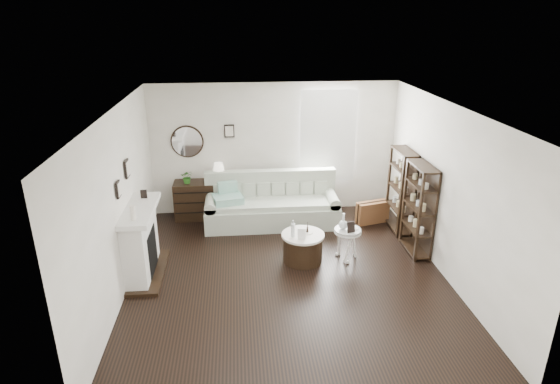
{
  "coord_description": "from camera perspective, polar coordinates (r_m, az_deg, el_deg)",
  "views": [
    {
      "loc": [
        -0.74,
        -6.5,
        3.98
      ],
      "look_at": [
        -0.06,
        0.8,
        1.15
      ],
      "focal_mm": 30.0,
      "sensor_mm": 36.0,
      "label": 1
    }
  ],
  "objects": [
    {
      "name": "dresser",
      "position": [
        9.69,
        -9.3,
        -0.94
      ],
      "size": [
        1.16,
        0.5,
        0.77
      ],
      "color": "black",
      "rests_on": "ground"
    },
    {
      "name": "suitcase",
      "position": [
        9.58,
        11.19,
        -2.43
      ],
      "size": [
        0.69,
        0.38,
        0.44
      ],
      "primitive_type": "cube",
      "rotation": [
        0.0,
        0.0,
        0.26
      ],
      "color": "brown",
      "rests_on": "ground"
    },
    {
      "name": "shelf_unit_far",
      "position": [
        9.18,
        14.56,
        0.16
      ],
      "size": [
        0.3,
        0.8,
        1.6
      ],
      "color": "black",
      "rests_on": "ground"
    },
    {
      "name": "quilt",
      "position": [
        9.11,
        -6.37,
        -0.84
      ],
      "size": [
        0.64,
        0.56,
        0.14
      ],
      "primitive_type": "cube",
      "rotation": [
        0.0,
        0.0,
        0.23
      ],
      "color": "#24855C",
      "rests_on": "sofa"
    },
    {
      "name": "eiffel_ped",
      "position": [
        8.0,
        8.89,
        -3.8
      ],
      "size": [
        0.13,
        0.13,
        0.18
      ],
      "primitive_type": null,
      "rotation": [
        0.0,
        0.0,
        0.34
      ],
      "color": "black",
      "rests_on": "pedestal_table"
    },
    {
      "name": "pedestal_table",
      "position": [
        8.01,
        8.25,
        -4.81
      ],
      "size": [
        0.46,
        0.46,
        0.56
      ],
      "rotation": [
        0.0,
        0.0,
        -0.08
      ],
      "color": "silver",
      "rests_on": "ground"
    },
    {
      "name": "sofa",
      "position": [
        9.34,
        -1.03,
        -1.83
      ],
      "size": [
        2.62,
        0.91,
        1.02
      ],
      "color": "#A7B19E",
      "rests_on": "ground"
    },
    {
      "name": "card_frame_drum",
      "position": [
        7.66,
        2.65,
        -5.16
      ],
      "size": [
        0.14,
        0.07,
        0.18
      ],
      "primitive_type": "cube",
      "rotation": [
        -0.21,
        0.0,
        -0.13
      ],
      "color": "white",
      "rests_on": "drum_table"
    },
    {
      "name": "room",
      "position": [
        9.62,
        3.67,
        6.73
      ],
      "size": [
        5.5,
        5.5,
        5.5
      ],
      "color": "black",
      "rests_on": "ground"
    },
    {
      "name": "potted_plant",
      "position": [
        9.49,
        -11.24,
        1.82
      ],
      "size": [
        0.25,
        0.22,
        0.27
      ],
      "primitive_type": "imported",
      "rotation": [
        0.0,
        0.0,
        0.04
      ],
      "color": "#27621C",
      "rests_on": "dresser"
    },
    {
      "name": "card_frame_ped",
      "position": [
        7.85,
        8.65,
        -4.26
      ],
      "size": [
        0.15,
        0.09,
        0.18
      ],
      "primitive_type": "cube",
      "rotation": [
        -0.21,
        0.0,
        0.26
      ],
      "color": "black",
      "rests_on": "pedestal_table"
    },
    {
      "name": "drum_table",
      "position": [
        7.98,
        2.79,
        -6.74
      ],
      "size": [
        0.72,
        0.72,
        0.5
      ],
      "rotation": [
        0.0,
        0.0,
        0.02
      ],
      "color": "black",
      "rests_on": "ground"
    },
    {
      "name": "table_lamp",
      "position": [
        9.47,
        -7.46,
        2.4
      ],
      "size": [
        0.29,
        0.29,
        0.39
      ],
      "primitive_type": null,
      "rotation": [
        0.0,
        0.0,
        0.17
      ],
      "color": "beige",
      "rests_on": "dresser"
    },
    {
      "name": "shelf_unit_near",
      "position": [
        8.4,
        16.54,
        -2.02
      ],
      "size": [
        0.3,
        0.8,
        1.6
      ],
      "color": "black",
      "rests_on": "ground"
    },
    {
      "name": "flask_ped",
      "position": [
        7.93,
        7.73,
        -3.54
      ],
      "size": [
        0.15,
        0.15,
        0.28
      ],
      "primitive_type": null,
      "color": "silver",
      "rests_on": "pedestal_table"
    },
    {
      "name": "fireplace",
      "position": [
        7.78,
        -16.54,
        -6.06
      ],
      "size": [
        0.5,
        1.4,
        1.84
      ],
      "color": "white",
      "rests_on": "ground"
    },
    {
      "name": "eiffel_drum",
      "position": [
        7.88,
        3.36,
        -4.38
      ],
      "size": [
        0.12,
        0.12,
        0.18
      ],
      "primitive_type": null,
      "rotation": [
        0.0,
        0.0,
        0.16
      ],
      "color": "black",
      "rests_on": "drum_table"
    },
    {
      "name": "bottle_drum",
      "position": [
        7.71,
        1.59,
        -4.48
      ],
      "size": [
        0.07,
        0.07,
        0.3
      ],
      "primitive_type": "cylinder",
      "color": "silver",
      "rests_on": "drum_table"
    }
  ]
}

